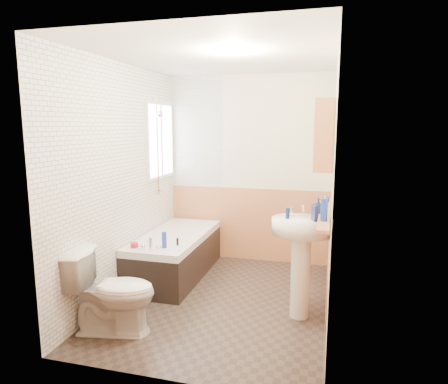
{
  "coord_description": "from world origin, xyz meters",
  "views": [
    {
      "loc": [
        1.08,
        -3.86,
        1.85
      ],
      "look_at": [
        0.0,
        0.15,
        1.15
      ],
      "focal_mm": 32.0,
      "sensor_mm": 36.0,
      "label": 1
    }
  ],
  "objects": [
    {
      "name": "wainscot_front",
      "position": [
        0.0,
        -1.39,
        0.5
      ],
      "size": [
        2.2,
        0.01,
        1.0
      ],
      "primitive_type": "cube",
      "color": "tan",
      "rests_on": "wall_front"
    },
    {
      "name": "ceiling",
      "position": [
        0.0,
        0.0,
        2.5
      ],
      "size": [
        2.8,
        2.8,
        0.0
      ],
      "primitive_type": "plane",
      "rotation": [
        3.14,
        0.0,
        0.0
      ],
      "color": "white",
      "rests_on": "ground"
    },
    {
      "name": "medicine_cabinet",
      "position": [
        1.01,
        -0.1,
        1.76
      ],
      "size": [
        0.17,
        0.68,
        0.62
      ],
      "color": "tan",
      "rests_on": "wall_right"
    },
    {
      "name": "window",
      "position": [
        -1.06,
        0.95,
        1.65
      ],
      "size": [
        0.03,
        0.79,
        0.99
      ],
      "color": "white",
      "rests_on": "wall_left"
    },
    {
      "name": "tile_return_back",
      "position": [
        -0.73,
        1.39,
        1.75
      ],
      "size": [
        0.75,
        0.01,
        1.5
      ],
      "primitive_type": "cube",
      "color": "white",
      "rests_on": "wall_back"
    },
    {
      "name": "sink",
      "position": [
        0.84,
        -0.14,
        0.7
      ],
      "size": [
        0.57,
        0.46,
        1.1
      ],
      "rotation": [
        0.0,
        0.0,
        0.21
      ],
      "color": "white",
      "rests_on": "floor"
    },
    {
      "name": "orange_bottle",
      "position": [
        -0.53,
        0.12,
        0.57
      ],
      "size": [
        0.03,
        0.03,
        0.08
      ],
      "primitive_type": "cylinder",
      "rotation": [
        0.0,
        0.0,
        0.36
      ],
      "color": "black",
      "rests_on": "bathtub"
    },
    {
      "name": "wall_right",
      "position": [
        1.11,
        0.0,
        1.25
      ],
      "size": [
        0.02,
        2.8,
        2.5
      ],
      "primitive_type": "cube",
      "color": "#EEE7C5",
      "rests_on": "ground"
    },
    {
      "name": "soap_bottle",
      "position": [
        0.98,
        -0.19,
        1.03
      ],
      "size": [
        0.18,
        0.24,
        0.1
      ],
      "primitive_type": "imported",
      "rotation": [
        0.0,
        0.0,
        0.41
      ],
      "color": "navy",
      "rests_on": "sink"
    },
    {
      "name": "pine_shelf",
      "position": [
        1.04,
        -0.11,
        1.04
      ],
      "size": [
        0.1,
        1.41,
        0.03
      ],
      "primitive_type": "cube",
      "color": "tan",
      "rests_on": "wall_right"
    },
    {
      "name": "wall_left",
      "position": [
        -1.11,
        0.0,
        1.25
      ],
      "size": [
        0.02,
        2.8,
        2.5
      ],
      "primitive_type": "cube",
      "color": "#EEE7C5",
      "rests_on": "ground"
    },
    {
      "name": "green_bottle",
      "position": [
        1.04,
        -0.33,
        1.17
      ],
      "size": [
        0.05,
        0.05,
        0.22
      ],
      "primitive_type": "cone",
      "rotation": [
        0.0,
        0.0,
        0.09
      ],
      "color": "silver",
      "rests_on": "pine_shelf"
    },
    {
      "name": "cream_jar",
      "position": [
        -0.95,
        -0.08,
        0.56
      ],
      "size": [
        0.1,
        0.1,
        0.05
      ],
      "primitive_type": "cylinder",
      "rotation": [
        0.0,
        0.0,
        0.19
      ],
      "color": "maroon",
      "rests_on": "bathtub"
    },
    {
      "name": "floor",
      "position": [
        0.0,
        0.0,
        0.0
      ],
      "size": [
        2.8,
        2.8,
        0.0
      ],
      "primitive_type": "plane",
      "color": "#2D2420",
      "rests_on": "ground"
    },
    {
      "name": "toilet",
      "position": [
        -0.76,
        -0.87,
        0.38
      ],
      "size": [
        0.84,
        0.56,
        0.76
      ],
      "primitive_type": "imported",
      "rotation": [
        0.0,
        0.0,
        1.75
      ],
      "color": "white",
      "rests_on": "floor"
    },
    {
      "name": "clear_bottle",
      "position": [
        0.71,
        -0.18,
        1.03
      ],
      "size": [
        0.04,
        0.04,
        0.1
      ],
      "primitive_type": "cylinder",
      "rotation": [
        0.0,
        0.0,
        -0.0
      ],
      "color": "navy",
      "rests_on": "sink"
    },
    {
      "name": "wall_back",
      "position": [
        0.0,
        1.41,
        1.25
      ],
      "size": [
        2.2,
        0.02,
        2.5
      ],
      "primitive_type": "cube",
      "color": "#EEE7C5",
      "rests_on": "ground"
    },
    {
      "name": "tile_cladding_left",
      "position": [
        -1.09,
        0.0,
        1.25
      ],
      "size": [
        0.01,
        2.8,
        2.5
      ],
      "primitive_type": "cube",
      "color": "white",
      "rests_on": "wall_left"
    },
    {
      "name": "blue_gel",
      "position": [
        -0.63,
        -0.01,
        0.62
      ],
      "size": [
        0.06,
        0.05,
        0.18
      ],
      "primitive_type": "cube",
      "rotation": [
        0.0,
        0.0,
        0.35
      ],
      "color": "#19339E",
      "rests_on": "bathtub"
    },
    {
      "name": "shower_riser",
      "position": [
        -1.04,
        0.81,
        1.68
      ],
      "size": [
        0.11,
        0.08,
        1.22
      ],
      "color": "silver",
      "rests_on": "wall_left"
    },
    {
      "name": "foam_can",
      "position": [
        1.04,
        -0.5,
        1.15
      ],
      "size": [
        0.06,
        0.06,
        0.19
      ],
      "primitive_type": "cylinder",
      "rotation": [
        0.0,
        0.0,
        -0.0
      ],
      "color": "#19339E",
      "rests_on": "pine_shelf"
    },
    {
      "name": "bathtub",
      "position": [
        -0.73,
        0.56,
        0.28
      ],
      "size": [
        0.7,
        1.59,
        0.67
      ],
      "color": "black",
      "rests_on": "floor"
    },
    {
      "name": "wainscot_back",
      "position": [
        0.0,
        1.39,
        0.5
      ],
      "size": [
        2.2,
        0.01,
        1.0
      ],
      "primitive_type": "cube",
      "color": "tan",
      "rests_on": "wall_back"
    },
    {
      "name": "wall_front",
      "position": [
        0.0,
        -1.41,
        1.25
      ],
      "size": [
        2.2,
        0.02,
        2.5
      ],
      "primitive_type": "cube",
      "color": "#EEE7C5",
      "rests_on": "ground"
    },
    {
      "name": "black_jar",
      "position": [
        1.04,
        0.37,
        1.08
      ],
      "size": [
        0.09,
        0.09,
        0.05
      ],
      "primitive_type": "cylinder",
      "rotation": [
        0.0,
        0.0,
        0.17
      ],
      "color": "navy",
      "rests_on": "pine_shelf"
    },
    {
      "name": "wainscot_right",
      "position": [
        1.09,
        0.0,
        0.5
      ],
      "size": [
        0.01,
        2.8,
        1.0
      ],
      "primitive_type": "cube",
      "color": "tan",
      "rests_on": "wall_right"
    }
  ]
}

